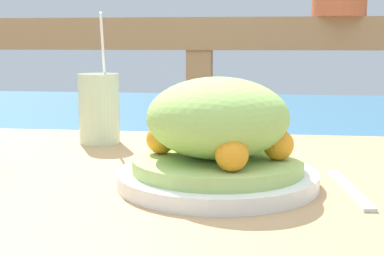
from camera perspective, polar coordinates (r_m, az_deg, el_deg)
patio_table at (r=0.79m, az=-5.85°, el=-12.51°), size 1.22×0.77×0.76m
railing_fence at (r=1.56m, az=0.80°, el=0.10°), size 2.80×0.08×1.01m
sea_backdrop at (r=4.10m, az=4.61°, el=-1.57°), size 12.00×4.00×0.36m
salad_plate at (r=0.70m, az=2.76°, el=-1.19°), size 0.27×0.27×0.14m
drink_glass at (r=1.01m, az=-9.88°, el=2.08°), size 0.08×0.08×0.24m
fork at (r=0.72m, az=16.38°, el=-6.24°), size 0.03×0.18×0.00m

